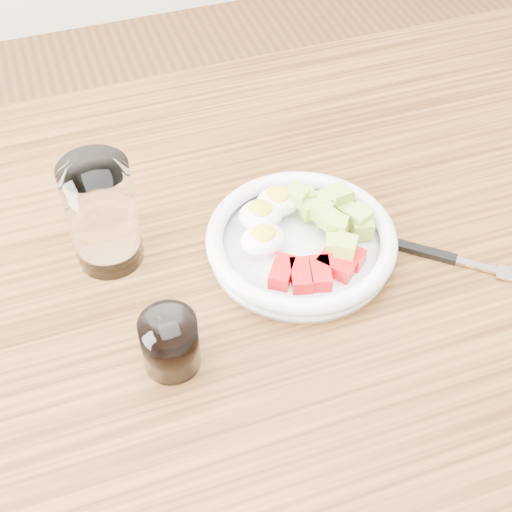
% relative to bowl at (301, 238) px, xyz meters
% --- Properties ---
extents(dining_table, '(1.50, 0.90, 0.77)m').
position_rel_bowl_xyz_m(dining_table, '(-0.05, -0.03, -0.12)').
color(dining_table, brown).
rests_on(dining_table, ground).
extents(bowl, '(0.23, 0.23, 0.06)m').
position_rel_bowl_xyz_m(bowl, '(0.00, 0.00, 0.00)').
color(bowl, white).
rests_on(bowl, dining_table).
extents(fork, '(0.16, 0.13, 0.01)m').
position_rel_bowl_xyz_m(fork, '(0.16, -0.07, -0.02)').
color(fork, black).
rests_on(fork, dining_table).
extents(water_glass, '(0.08, 0.08, 0.14)m').
position_rel_bowl_xyz_m(water_glass, '(-0.22, 0.07, 0.05)').
color(water_glass, white).
rests_on(water_glass, dining_table).
extents(coffee_glass, '(0.06, 0.06, 0.07)m').
position_rel_bowl_xyz_m(coffee_glass, '(-0.19, -0.11, 0.01)').
color(coffee_glass, white).
rests_on(coffee_glass, dining_table).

